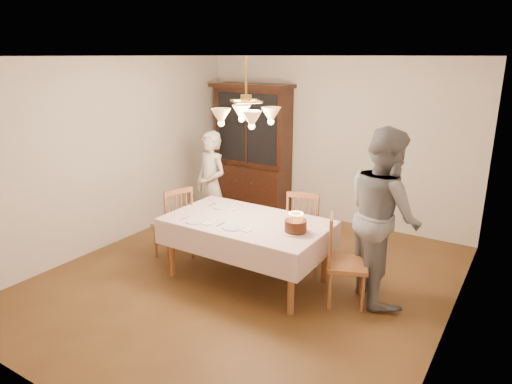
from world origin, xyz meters
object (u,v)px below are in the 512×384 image
Objects in this scene: dining_table at (247,226)px; birthday_cake at (296,227)px; chair_far_side at (305,231)px; china_hutch at (253,151)px; elderly_woman at (211,185)px.

birthday_cake is at bearing -4.14° from dining_table.
chair_far_side is 3.33× the size of birthday_cake.
dining_table is at bearing -116.02° from chair_far_side.
chair_far_side is (0.38, 0.78, -0.24)m from dining_table.
birthday_cake reaches higher than dining_table.
dining_table is at bearing -58.80° from china_hutch.
dining_table is 1.47m from elderly_woman.
china_hutch is 2.16× the size of chair_far_side.
birthday_cake is at bearing -48.59° from china_hutch.
chair_far_side is (1.75, -1.48, -0.60)m from china_hutch.
elderly_woman is (-1.57, 0.08, 0.35)m from chair_far_side.
elderly_woman is at bearing 153.89° from birthday_cake.
china_hutch is 3.08m from birthday_cake.
china_hutch is 2.36m from chair_far_side.
china_hutch reaches higher than chair_far_side.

